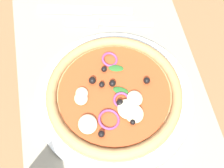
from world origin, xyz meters
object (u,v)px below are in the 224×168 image
plate (113,98)px  pizza (113,94)px  fork (104,23)px  knife (84,10)px

plate → pizza: bearing=170.7°
plate → fork: 17.49cm
fork → pizza: bearing=99.0°
knife → plate: bearing=108.4°
fork → knife: (4.17, 3.53, 0.03)cm
pizza → fork: pizza is taller
plate → knife: (21.59, 2.05, -0.28)cm
knife → pizza: bearing=108.3°
fork → plate: bearing=99.0°
knife → fork: bearing=143.2°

